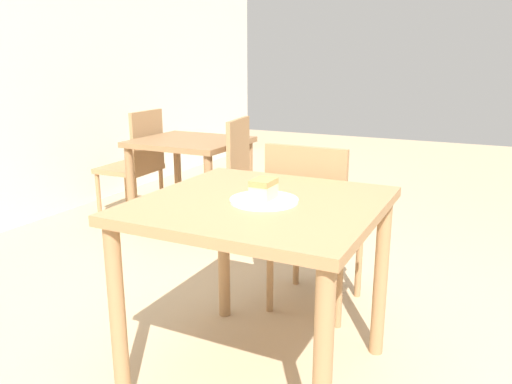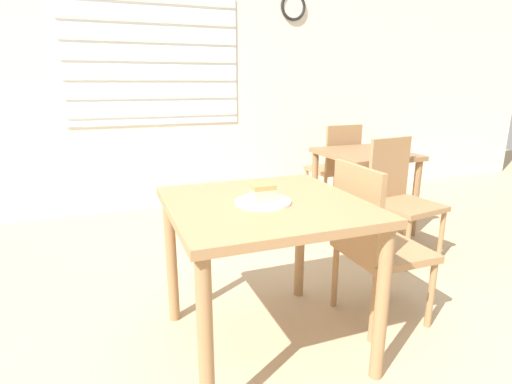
# 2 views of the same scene
# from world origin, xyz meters

# --- Properties ---
(wall_back) EXTENTS (10.00, 0.09, 2.80)m
(wall_back) POSITION_xyz_m (0.00, 3.03, 1.40)
(wall_back) COLOR silver
(wall_back) RESTS_ON ground_plane
(dining_table_near) EXTENTS (0.89, 0.89, 0.77)m
(dining_table_near) POSITION_xyz_m (0.07, 0.42, 0.65)
(dining_table_near) COLOR #9E754C
(dining_table_near) RESTS_ON ground_plane
(dining_table_far) EXTENTS (0.71, 0.78, 0.71)m
(dining_table_far) POSITION_xyz_m (1.56, 1.73, 0.58)
(dining_table_far) COLOR olive
(dining_table_far) RESTS_ON ground_plane
(chair_near_window) EXTENTS (0.43, 0.43, 0.90)m
(chair_near_window) POSITION_xyz_m (0.72, 0.43, 0.48)
(chair_near_window) COLOR #9E754C
(chair_near_window) RESTS_ON ground_plane
(chair_far_corner) EXTENTS (0.49, 0.49, 0.90)m
(chair_far_corner) POSITION_xyz_m (1.47, 1.13, 0.48)
(chair_far_corner) COLOR #9E754C
(chair_far_corner) RESTS_ON ground_plane
(chair_far_opposite) EXTENTS (0.45, 0.45, 0.90)m
(chair_far_opposite) POSITION_xyz_m (1.63, 2.32, 0.48)
(chair_far_opposite) COLOR #9E754C
(chair_far_opposite) RESTS_ON ground_plane
(plate) EXTENTS (0.26, 0.26, 0.01)m
(plate) POSITION_xyz_m (0.06, 0.40, 0.78)
(plate) COLOR white
(plate) RESTS_ON dining_table_near
(cake_slice) EXTENTS (0.10, 0.08, 0.08)m
(cake_slice) POSITION_xyz_m (0.05, 0.40, 0.82)
(cake_slice) COLOR #E5CC89
(cake_slice) RESTS_ON plate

